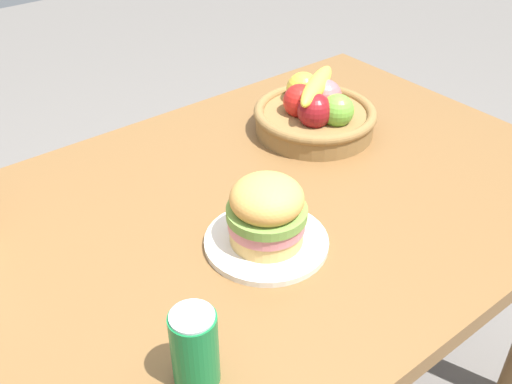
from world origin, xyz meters
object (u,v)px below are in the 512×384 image
object	(u,v)px
sandwich	(267,211)
fruit_basket	(315,112)
plate	(266,242)
soda_can	(195,348)

from	to	relation	value
sandwich	fruit_basket	size ratio (longest dim) A/B	0.49
plate	sandwich	world-z (taller)	sandwich
plate	soda_can	world-z (taller)	soda_can
fruit_basket	sandwich	bearing A→B (deg)	-144.32
plate	soda_can	distance (m)	0.31
soda_can	fruit_basket	xyz separation A→B (m)	(0.62, 0.42, -0.01)
plate	sandwich	bearing A→B (deg)	116.57
plate	sandwich	xyz separation A→B (m)	(-0.00, 0.00, 0.07)
sandwich	soda_can	size ratio (longest dim) A/B	1.14
plate	fruit_basket	bearing A→B (deg)	35.68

